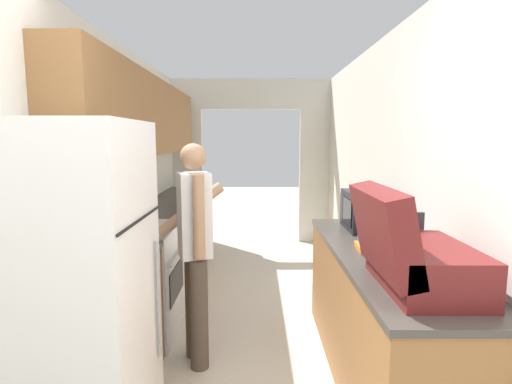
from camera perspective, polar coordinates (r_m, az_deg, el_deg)
name	(u,v)px	position (r m, az deg, el deg)	size (l,w,h in m)	color
wall_left	(119,150)	(3.75, -19.01, 5.70)	(0.38, 7.32, 2.50)	silver
wall_right	(406,186)	(3.29, 20.67, 0.83)	(0.06, 7.32, 2.50)	silver
wall_far_with_doorway	(252,151)	(6.15, -0.58, 5.93)	(2.80, 0.06, 2.50)	silver
counter_left	(170,243)	(4.64, -12.14, -7.09)	(0.62, 3.72, 0.89)	brown
counter_right	(382,317)	(2.88, 17.50, -16.68)	(0.62, 2.12, 0.89)	brown
refrigerator	(73,292)	(2.25, -24.72, -12.89)	(0.74, 0.71, 1.70)	white
range_oven	(140,280)	(3.51, -16.28, -11.99)	(0.66, 0.77, 1.03)	#B7B7BC
person	(196,249)	(2.86, -8.53, -8.03)	(0.50, 0.45, 1.58)	#4C4238
suitcase	(411,254)	(2.09, 21.32, -8.21)	(0.51, 0.65, 0.50)	#5B1919
microwave	(371,211)	(3.32, 16.09, -2.58)	(0.39, 0.47, 0.30)	black
book_stack	(378,245)	(2.75, 16.99, -7.26)	(0.25, 0.28, 0.07)	#C67028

